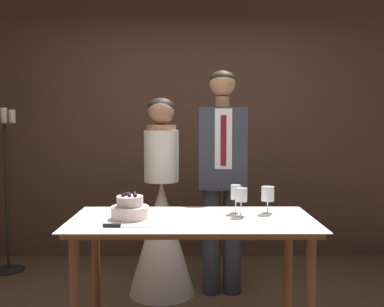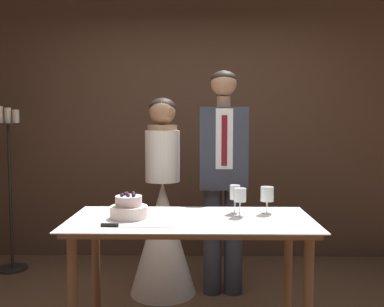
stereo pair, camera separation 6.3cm
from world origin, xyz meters
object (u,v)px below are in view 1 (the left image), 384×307
(cake_table, at_px, (192,235))
(candle_stand, at_px, (6,187))
(wine_glass_near, at_px, (241,196))
(bride, at_px, (162,222))
(tiered_cake, at_px, (130,209))
(groom, at_px, (222,171))
(cake_knife, at_px, (125,226))
(wine_glass_middle, at_px, (236,194))
(wine_glass_far, at_px, (268,195))

(cake_table, xyz_separation_m, candle_stand, (-1.74, 1.40, 0.08))
(wine_glass_near, height_order, bride, bride)
(tiered_cake, distance_m, wine_glass_near, 0.69)
(groom, distance_m, candle_stand, 2.06)
(wine_glass_near, distance_m, groom, 0.81)
(cake_knife, height_order, wine_glass_middle, wine_glass_middle)
(tiered_cake, bearing_deg, wine_glass_middle, 13.39)
(cake_knife, bearing_deg, wine_glass_near, 25.84)
(cake_table, relative_size, tiered_cake, 6.43)
(cake_table, distance_m, wine_glass_near, 0.39)
(wine_glass_near, bearing_deg, groom, 94.25)
(cake_table, relative_size, groom, 0.82)
(cake_table, bearing_deg, cake_knife, -149.66)
(tiered_cake, height_order, cake_knife, tiered_cake)
(wine_glass_middle, height_order, bride, bride)
(bride, bearing_deg, candle_stand, 160.58)
(wine_glass_far, relative_size, candle_stand, 0.11)
(cake_knife, bearing_deg, groom, 63.16)
(cake_table, bearing_deg, wine_glass_far, 17.37)
(cake_knife, height_order, wine_glass_far, wine_glass_far)
(bride, bearing_deg, groom, -0.07)
(cake_knife, distance_m, wine_glass_middle, 0.77)
(cake_table, distance_m, wine_glass_far, 0.56)
(cake_table, distance_m, groom, 0.95)
(cake_table, bearing_deg, groom, 74.21)
(wine_glass_far, relative_size, bride, 0.11)
(candle_stand, bearing_deg, wine_glass_far, -29.22)
(groom, bearing_deg, tiered_cake, -126.08)
(bride, bearing_deg, wine_glass_middle, -53.12)
(wine_glass_middle, relative_size, bride, 0.11)
(wine_glass_far, bearing_deg, tiered_cake, -170.58)
(candle_stand, bearing_deg, wine_glass_middle, -31.35)
(wine_glass_near, relative_size, wine_glass_middle, 0.97)
(cake_knife, relative_size, candle_stand, 0.27)
(wine_glass_far, bearing_deg, cake_table, -162.63)
(tiered_cake, xyz_separation_m, candle_stand, (-1.35, 1.39, -0.08))
(cake_knife, relative_size, bride, 0.26)
(tiered_cake, bearing_deg, bride, 81.06)
(wine_glass_middle, xyz_separation_m, groom, (-0.04, 0.70, 0.06))
(cake_table, xyz_separation_m, bride, (-0.25, 0.87, -0.13))
(cake_table, relative_size, candle_stand, 0.96)
(bride, bearing_deg, wine_glass_far, -44.39)
(tiered_cake, relative_size, cake_knife, 0.55)
(wine_glass_middle, bearing_deg, cake_table, -149.49)
(bride, xyz_separation_m, groom, (0.49, -0.00, 0.42))
(bride, relative_size, candle_stand, 1.03)
(tiered_cake, height_order, candle_stand, candle_stand)
(tiered_cake, xyz_separation_m, groom, (0.63, 0.86, 0.13))
(wine_glass_middle, xyz_separation_m, bride, (-0.53, 0.70, -0.35))
(bride, bearing_deg, tiered_cake, -98.94)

